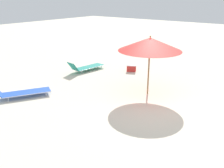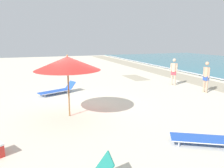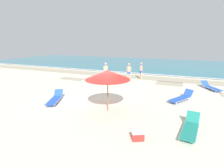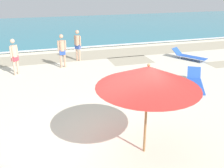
{
  "view_description": "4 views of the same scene",
  "coord_description": "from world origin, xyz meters",
  "px_view_note": "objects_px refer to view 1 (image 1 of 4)",
  "views": [
    {
      "loc": [
        -3.94,
        7.91,
        3.9
      ],
      "look_at": [
        0.99,
        1.53,
        1.01
      ],
      "focal_mm": 40.0,
      "sensor_mm": 36.0,
      "label": 1
    },
    {
      "loc": [
        9.08,
        -1.94,
        3.0
      ],
      "look_at": [
        0.38,
        1.31,
        1.07
      ],
      "focal_mm": 35.0,
      "sensor_mm": 36.0,
      "label": 2
    },
    {
      "loc": [
        4.62,
        -9.26,
        3.93
      ],
      "look_at": [
        0.23,
        1.36,
        1.06
      ],
      "focal_mm": 28.0,
      "sensor_mm": 36.0,
      "label": 3
    },
    {
      "loc": [
        -1.62,
        -5.64,
        4.1
      ],
      "look_at": [
        0.74,
        2.07,
        0.89
      ],
      "focal_mm": 40.0,
      "sensor_mm": 36.0,
      "label": 4
    }
  ],
  "objects_px": {
    "sun_lounger_under_umbrella": "(86,67)",
    "beach_umbrella": "(150,44)",
    "cooler_box": "(131,68)",
    "sun_lounger_near_water_right": "(21,92)"
  },
  "relations": [
    {
      "from": "beach_umbrella",
      "to": "sun_lounger_near_water_right",
      "type": "height_order",
      "value": "beach_umbrella"
    },
    {
      "from": "beach_umbrella",
      "to": "sun_lounger_near_water_right",
      "type": "xyz_separation_m",
      "value": [
        3.86,
        3.41,
        -1.87
      ]
    },
    {
      "from": "beach_umbrella",
      "to": "sun_lounger_near_water_right",
      "type": "relative_size",
      "value": 1.14
    },
    {
      "from": "sun_lounger_under_umbrella",
      "to": "cooler_box",
      "type": "height_order",
      "value": "sun_lounger_under_umbrella"
    },
    {
      "from": "cooler_box",
      "to": "beach_umbrella",
      "type": "bearing_deg",
      "value": -72.9
    },
    {
      "from": "beach_umbrella",
      "to": "sun_lounger_under_umbrella",
      "type": "height_order",
      "value": "beach_umbrella"
    },
    {
      "from": "sun_lounger_under_umbrella",
      "to": "beach_umbrella",
      "type": "bearing_deg",
      "value": 176.05
    },
    {
      "from": "beach_umbrella",
      "to": "cooler_box",
      "type": "distance_m",
      "value": 3.83
    },
    {
      "from": "cooler_box",
      "to": "sun_lounger_under_umbrella",
      "type": "bearing_deg",
      "value": -171.57
    },
    {
      "from": "sun_lounger_near_water_right",
      "to": "cooler_box",
      "type": "distance_m",
      "value": 5.96
    }
  ]
}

